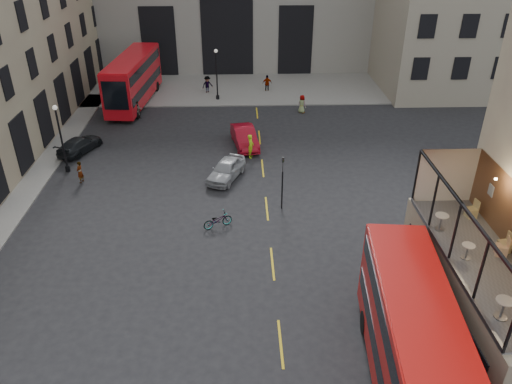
{
  "coord_description": "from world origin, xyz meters",
  "views": [
    {
      "loc": [
        -3.73,
        -16.6,
        17.63
      ],
      "look_at": [
        -2.83,
        9.02,
        3.0
      ],
      "focal_mm": 35.0,
      "sensor_mm": 36.0,
      "label": 1
    }
  ],
  "objects_px": {
    "pedestrian_b": "(207,85)",
    "cafe_chair_b": "(502,250)",
    "cafe_table_near": "(504,306)",
    "cafe_chair_c": "(504,246)",
    "car_a": "(226,169)",
    "car_b": "(245,137)",
    "bus_near": "(416,355)",
    "pedestrian_e": "(80,172)",
    "street_lamp_a": "(62,143)",
    "cafe_chair_d": "(471,212)",
    "cafe_table_far": "(441,220)",
    "traffic_light_far": "(117,98)",
    "pedestrian_d": "(302,104)",
    "traffic_light_near": "(283,177)",
    "pedestrian_c": "(267,83)",
    "car_c": "(80,145)",
    "bus_far": "(133,78)",
    "pedestrian_a": "(138,110)",
    "street_lamp_b": "(217,78)",
    "bicycle": "(218,220)",
    "cyclist": "(251,146)",
    "cafe_table_mid": "(468,249)"
  },
  "relations": [
    {
      "from": "street_lamp_a",
      "to": "pedestrian_e",
      "type": "distance_m",
      "value": 2.82
    },
    {
      "from": "cafe_chair_d",
      "to": "cafe_table_far",
      "type": "bearing_deg",
      "value": -152.02
    },
    {
      "from": "bus_near",
      "to": "cafe_chair_c",
      "type": "height_order",
      "value": "cafe_chair_c"
    },
    {
      "from": "car_a",
      "to": "car_b",
      "type": "relative_size",
      "value": 0.88
    },
    {
      "from": "pedestrian_e",
      "to": "cafe_table_far",
      "type": "height_order",
      "value": "cafe_table_far"
    },
    {
      "from": "car_c",
      "to": "cafe_chair_b",
      "type": "height_order",
      "value": "cafe_chair_b"
    },
    {
      "from": "cafe_table_far",
      "to": "street_lamp_a",
      "type": "bearing_deg",
      "value": 145.31
    },
    {
      "from": "pedestrian_e",
      "to": "cafe_chair_d",
      "type": "distance_m",
      "value": 26.5
    },
    {
      "from": "street_lamp_b",
      "to": "cafe_table_far",
      "type": "distance_m",
      "value": 33.71
    },
    {
      "from": "traffic_light_far",
      "to": "car_b",
      "type": "relative_size",
      "value": 0.77
    },
    {
      "from": "traffic_light_near",
      "to": "traffic_light_far",
      "type": "distance_m",
      "value": 21.26
    },
    {
      "from": "pedestrian_e",
      "to": "cafe_chair_c",
      "type": "xyz_separation_m",
      "value": [
        23.15,
        -15.57,
        4.04
      ]
    },
    {
      "from": "pedestrian_c",
      "to": "cafe_table_near",
      "type": "bearing_deg",
      "value": 100.86
    },
    {
      "from": "traffic_light_far",
      "to": "street_lamp_b",
      "type": "bearing_deg",
      "value": 33.69
    },
    {
      "from": "street_lamp_a",
      "to": "bus_far",
      "type": "height_order",
      "value": "street_lamp_a"
    },
    {
      "from": "pedestrian_b",
      "to": "cafe_chair_b",
      "type": "height_order",
      "value": "cafe_chair_b"
    },
    {
      "from": "pedestrian_c",
      "to": "cafe_table_mid",
      "type": "relative_size",
      "value": 2.69
    },
    {
      "from": "street_lamp_b",
      "to": "cafe_chair_d",
      "type": "height_order",
      "value": "cafe_chair_d"
    },
    {
      "from": "bicycle",
      "to": "cafe_table_near",
      "type": "distance_m",
      "value": 17.77
    },
    {
      "from": "bus_far",
      "to": "cafe_chair_c",
      "type": "xyz_separation_m",
      "value": [
        22.07,
        -32.68,
        2.16
      ]
    },
    {
      "from": "pedestrian_c",
      "to": "cafe_chair_d",
      "type": "height_order",
      "value": "cafe_chair_d"
    },
    {
      "from": "pedestrian_e",
      "to": "cafe_chair_b",
      "type": "distance_m",
      "value": 28.13
    },
    {
      "from": "bus_near",
      "to": "cafe_chair_c",
      "type": "relative_size",
      "value": 13.25
    },
    {
      "from": "traffic_light_far",
      "to": "bus_near",
      "type": "bearing_deg",
      "value": -60.25
    },
    {
      "from": "cyclist",
      "to": "car_c",
      "type": "bearing_deg",
      "value": 94.12
    },
    {
      "from": "traffic_light_far",
      "to": "pedestrian_d",
      "type": "distance_m",
      "value": 17.6
    },
    {
      "from": "car_a",
      "to": "cafe_chair_b",
      "type": "distance_m",
      "value": 20.62
    },
    {
      "from": "car_b",
      "to": "pedestrian_d",
      "type": "height_order",
      "value": "pedestrian_d"
    },
    {
      "from": "bus_near",
      "to": "pedestrian_e",
      "type": "bearing_deg",
      "value": 133.28
    },
    {
      "from": "street_lamp_b",
      "to": "traffic_light_near",
      "type": "bearing_deg",
      "value": -77.2
    },
    {
      "from": "street_lamp_a",
      "to": "car_c",
      "type": "relative_size",
      "value": 1.21
    },
    {
      "from": "car_b",
      "to": "pedestrian_e",
      "type": "xyz_separation_m",
      "value": [
        -12.15,
        -6.04,
        0.03
      ]
    },
    {
      "from": "cafe_chair_b",
      "to": "pedestrian_e",
      "type": "bearing_deg",
      "value": 145.35
    },
    {
      "from": "traffic_light_near",
      "to": "pedestrian_d",
      "type": "relative_size",
      "value": 2.12
    },
    {
      "from": "car_a",
      "to": "street_lamp_b",
      "type": "bearing_deg",
      "value": 116.62
    },
    {
      "from": "pedestrian_d",
      "to": "car_b",
      "type": "bearing_deg",
      "value": 98.24
    },
    {
      "from": "pedestrian_e",
      "to": "cafe_chair_b",
      "type": "bearing_deg",
      "value": 70.4
    },
    {
      "from": "pedestrian_b",
      "to": "cafe_chair_c",
      "type": "bearing_deg",
      "value": -97.26
    },
    {
      "from": "cafe_table_near",
      "to": "cafe_chair_c",
      "type": "xyz_separation_m",
      "value": [
        1.98,
        3.98,
        -0.26
      ]
    },
    {
      "from": "bus_near",
      "to": "bus_far",
      "type": "distance_m",
      "value": 40.51
    },
    {
      "from": "car_c",
      "to": "pedestrian_c",
      "type": "xyz_separation_m",
      "value": [
        16.33,
        15.05,
        0.28
      ]
    },
    {
      "from": "pedestrian_e",
      "to": "street_lamp_a",
      "type": "bearing_deg",
      "value": -124.78
    },
    {
      "from": "pedestrian_e",
      "to": "cafe_chair_d",
      "type": "relative_size",
      "value": 1.83
    },
    {
      "from": "pedestrian_e",
      "to": "pedestrian_d",
      "type": "bearing_deg",
      "value": 142.68
    },
    {
      "from": "bus_far",
      "to": "cafe_chair_d",
      "type": "height_order",
      "value": "cafe_chair_d"
    },
    {
      "from": "pedestrian_c",
      "to": "cafe_chair_c",
      "type": "relative_size",
      "value": 1.99
    },
    {
      "from": "street_lamp_a",
      "to": "cafe_table_near",
      "type": "height_order",
      "value": "cafe_table_near"
    },
    {
      "from": "car_b",
      "to": "cafe_table_mid",
      "type": "xyz_separation_m",
      "value": [
        9.17,
        -22.04,
        4.24
      ]
    },
    {
      "from": "pedestrian_a",
      "to": "pedestrian_c",
      "type": "relative_size",
      "value": 0.96
    },
    {
      "from": "traffic_light_far",
      "to": "pedestrian_d",
      "type": "bearing_deg",
      "value": 6.55
    }
  ]
}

